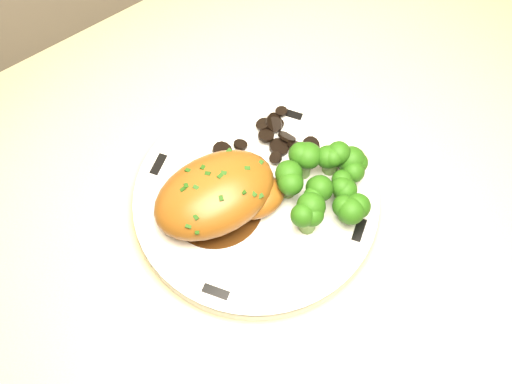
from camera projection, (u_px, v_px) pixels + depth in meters
counter at (311, 283)px, 1.13m from camera, size 2.20×0.73×1.07m
plate at (256, 200)px, 0.67m from camera, size 0.29×0.29×0.02m
rim_accent_0 at (291, 114)px, 0.71m from camera, size 0.02×0.03×0.00m
rim_accent_1 at (158, 164)px, 0.68m from camera, size 0.03×0.02×0.00m
rim_accent_2 at (216, 292)px, 0.61m from camera, size 0.02×0.03×0.00m
rim_accent_3 at (359, 230)px, 0.64m from camera, size 0.03×0.02×0.00m
gravy_pool at (216, 206)px, 0.65m from camera, size 0.10×0.10×0.00m
chicken_breast at (220, 195)px, 0.63m from camera, size 0.13×0.10×0.05m
mushroom_pile at (267, 150)px, 0.68m from camera, size 0.08×0.06×0.02m
broccoli_florets at (324, 184)px, 0.64m from camera, size 0.10×0.09×0.04m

